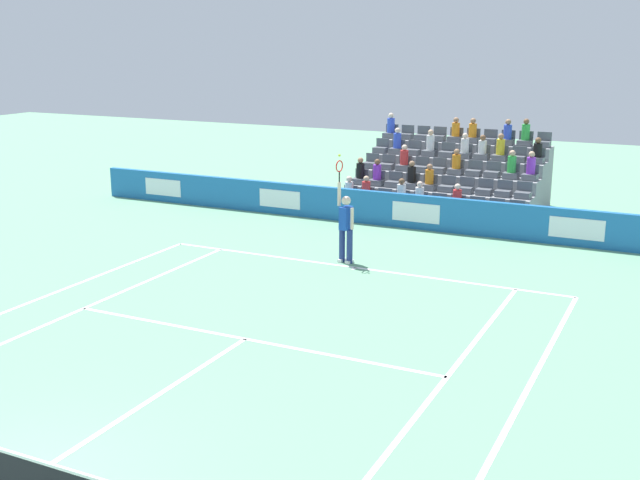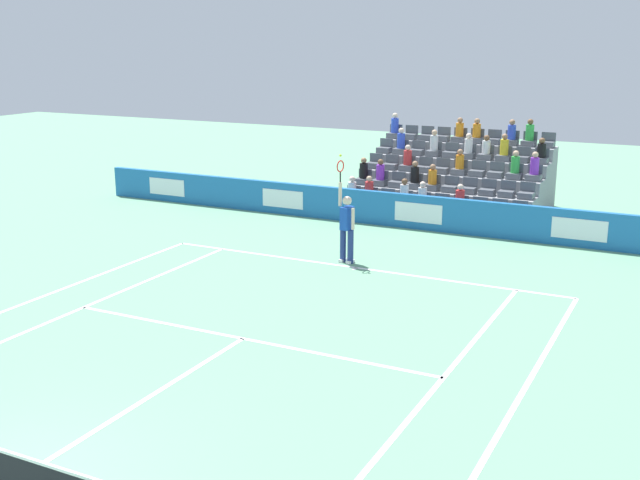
{
  "view_description": "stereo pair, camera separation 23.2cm",
  "coord_description": "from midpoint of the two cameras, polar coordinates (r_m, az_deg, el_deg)",
  "views": [
    {
      "loc": [
        -7.69,
        6.04,
        5.79
      ],
      "look_at": [
        0.22,
        -10.23,
        1.1
      ],
      "focal_mm": 44.29,
      "sensor_mm": 36.0,
      "label": 1
    },
    {
      "loc": [
        -7.89,
        5.93,
        5.79
      ],
      "look_at": [
        0.22,
        -10.23,
        1.1
      ],
      "focal_mm": 44.29,
      "sensor_mm": 36.0,
      "label": 2
    }
  ],
  "objects": [
    {
      "name": "sponsor_barrier",
      "position": [
        24.49,
        6.75,
        2.03
      ],
      "size": [
        23.84,
        0.22,
        1.06
      ],
      "color": "#1E66AD",
      "rests_on": "ground"
    },
    {
      "name": "line_doubles_sideline_left",
      "position": [
        18.76,
        -21.07,
        -4.44
      ],
      "size": [
        0.1,
        11.89,
        0.01
      ],
      "primitive_type": "cube",
      "color": "white",
      "rests_on": "ground"
    },
    {
      "name": "line_doubles_sideline_right",
      "position": [
        13.46,
        13.77,
        -11.38
      ],
      "size": [
        0.1,
        11.89,
        0.01
      ],
      "primitive_type": "cube",
      "color": "white",
      "rests_on": "ground"
    },
    {
      "name": "line_baseline",
      "position": [
        20.34,
        2.27,
        -2.0
      ],
      "size": [
        10.97,
        0.1,
        0.01
      ],
      "primitive_type": "cube",
      "color": "white",
      "rests_on": "ground"
    },
    {
      "name": "line_centre_service",
      "position": [
        13.36,
        -13.21,
        -11.54
      ],
      "size": [
        0.1,
        6.4,
        0.01
      ],
      "primitive_type": "cube",
      "color": "white",
      "rests_on": "ground"
    },
    {
      "name": "stadium_stand",
      "position": [
        27.76,
        9.2,
        4.07
      ],
      "size": [
        6.2,
        4.75,
        3.04
      ],
      "color": "gray",
      "rests_on": "ground"
    },
    {
      "name": "line_singles_sideline_left",
      "position": [
        17.82,
        -18.03,
        -5.16
      ],
      "size": [
        0.1,
        11.89,
        0.01
      ],
      "primitive_type": "cube",
      "color": "white",
      "rests_on": "ground"
    },
    {
      "name": "line_centre_mark",
      "position": [
        20.25,
        2.16,
        -2.08
      ],
      "size": [
        0.1,
        0.2,
        0.01
      ],
      "primitive_type": "cube",
      "color": "white",
      "rests_on": "ground"
    },
    {
      "name": "line_service",
      "position": [
        15.74,
        -5.86,
        -7.12
      ],
      "size": [
        8.23,
        0.1,
        0.01
      ],
      "primitive_type": "cube",
      "color": "white",
      "rests_on": "ground"
    },
    {
      "name": "tennis_player",
      "position": [
        20.56,
        1.55,
        1.04
      ],
      "size": [
        0.51,
        0.39,
        2.85
      ],
      "color": "navy",
      "rests_on": "ground"
    },
    {
      "name": "line_singles_sideline_right",
      "position": [
        13.76,
        8.11,
        -10.49
      ],
      "size": [
        0.1,
        11.89,
        0.01
      ],
      "primitive_type": "cube",
      "color": "white",
      "rests_on": "ground"
    }
  ]
}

